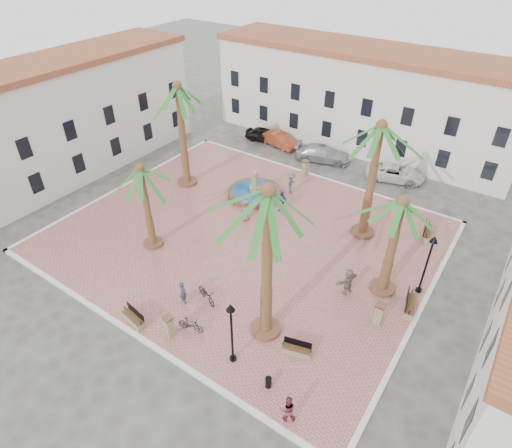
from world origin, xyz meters
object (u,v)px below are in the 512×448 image
object	(u,v)px
palm_e	(400,214)
lamppost_e	(429,255)
palm_s	(268,209)
pedestrian_fountain_b	(281,201)
palm_nw	(178,98)
lamppost_s	(231,323)
bench_s	(134,318)
fountain	(255,192)
pedestrian_east	(348,281)
car_black	(265,135)
palm_sw	(142,178)
bicycle_a	(207,294)
cyclist_b	(288,409)
car_red	(279,139)
car_silver	(323,153)
car_white	(395,173)
bollard_n	(305,168)
palm_ne	(379,139)
bollard_e	(379,314)
pedestrian_fountain_a	(246,211)
pedestrian_north	(291,183)
bench_e	(409,306)
bench_se	(297,350)
litter_bin	(268,382)
bollard_se	(169,326)
cyclist_a	(183,292)
bench_ne	(427,233)
bicycle_b	(191,325)

from	to	relation	value
palm_e	lamppost_e	bearing A→B (deg)	29.85
palm_s	pedestrian_fountain_b	bearing A→B (deg)	117.77
palm_nw	lamppost_s	distance (m)	19.79
bench_s	fountain	bearing A→B (deg)	106.62
pedestrian_east	car_black	size ratio (longest dim) A/B	0.46
palm_sw	bicycle_a	size ratio (longest dim) A/B	3.48
palm_s	pedestrian_east	size ratio (longest dim) A/B	5.27
cyclist_b	car_red	distance (m)	29.75
car_silver	car_white	size ratio (longest dim) A/B	1.03
bollard_n	pedestrian_fountain_b	bearing A→B (deg)	-78.64
palm_nw	pedestrian_east	distance (m)	19.17
palm_ne	car_silver	bearing A→B (deg)	131.58
bollard_e	pedestrian_fountain_a	size ratio (longest dim) A/B	0.86
pedestrian_north	pedestrian_east	xyz separation A→B (m)	(8.98, -8.24, -0.04)
bench_e	bollard_e	world-z (taller)	bollard_e
cyclist_b	pedestrian_fountain_b	bearing A→B (deg)	-91.81
fountain	pedestrian_fountain_b	xyz separation A→B (m)	(3.03, -0.70, 0.58)
bench_se	litter_bin	size ratio (longest dim) A/B	2.63
palm_nw	palm_ne	distance (m)	15.82
bicycle_a	pedestrian_east	distance (m)	8.74
palm_sw	palm_e	distance (m)	16.06
car_red	pedestrian_fountain_a	bearing A→B (deg)	-148.44
car_silver	pedestrian_fountain_b	bearing A→B (deg)	171.67
palm_e	litter_bin	world-z (taller)	palm_e
fountain	bollard_se	xyz separation A→B (m)	(4.54, -14.95, 0.44)
lamppost_s	car_black	size ratio (longest dim) A/B	1.04
bench_s	bench_e	distance (m)	16.31
bollard_n	bollard_se	bearing A→B (deg)	-82.34
bollard_se	litter_bin	size ratio (longest dim) A/B	2.25
lamppost_s	pedestrian_north	xyz separation A→B (m)	(-6.14, 16.29, -1.89)
car_red	cyclist_a	bearing A→B (deg)	-152.22
bench_ne	lamppost_e	distance (m)	6.73
bench_se	palm_ne	bearing A→B (deg)	81.21
palm_nw	palm_sw	distance (m)	9.08
bench_e	pedestrian_north	world-z (taller)	pedestrian_north
cyclist_a	pedestrian_north	world-z (taller)	pedestrian_north
bench_e	lamppost_s	bearing A→B (deg)	130.91
cyclist_b	bicycle_b	bearing A→B (deg)	-45.66
bench_ne	bicycle_a	bearing A→B (deg)	136.74
bicycle_a	palm_nw	bearing A→B (deg)	67.76
cyclist_b	pedestrian_fountain_b	distance (m)	17.55
bollard_se	pedestrian_fountain_a	xyz separation A→B (m)	(-3.07, 11.55, 0.12)
palm_s	car_white	bearing A→B (deg)	90.24
bollard_e	pedestrian_east	world-z (taller)	pedestrian_east
pedestrian_north	pedestrian_fountain_b	bearing A→B (deg)	-178.22
lamppost_e	palm_ne	bearing A→B (deg)	145.72
palm_s	bollard_e	world-z (taller)	palm_s
bench_e	bicycle_b	distance (m)	12.98
bollard_n	car_white	xyz separation A→B (m)	(6.88, 4.15, -0.22)
bicycle_a	cyclist_a	bearing A→B (deg)	152.17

